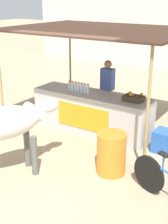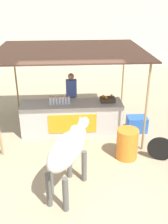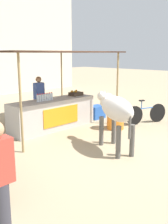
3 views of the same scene
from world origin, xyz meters
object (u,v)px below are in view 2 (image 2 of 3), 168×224
Objects in this scene: vendor_behind_counter at (71,97)px; water_barrel at (127,144)px; cow at (68,150)px; stall_counter at (72,118)px; fruit_crate at (107,99)px; cooler_box at (137,124)px.

vendor_behind_counter reaches higher than water_barrel.
cow reaches higher than water_barrel.
stall_counter is 0.84m from vendor_behind_counter.
water_barrel is at bearing -79.03° from fruit_crate.
vendor_behind_counter reaches higher than cooler_box.
fruit_crate is at bearing 65.70° from cow.
fruit_crate is (1.07, 0.06, 0.55)m from stall_counter.
water_barrel is at bearing -58.72° from vendor_behind_counter.
fruit_crate is 2.95m from cow.
cow is (-0.14, -2.63, 0.55)m from stall_counter.
cow is at bearing -114.30° from fruit_crate.
cow is (-0.15, -3.39, 0.18)m from vendor_behind_counter.
stall_counter is 1.82× the size of vendor_behind_counter.
water_barrel is (1.37, -1.49, -0.08)m from stall_counter.
vendor_behind_counter reaches higher than fruit_crate.
cooler_box is 0.74× the size of water_barrel.
water_barrel is (-0.62, -1.39, 0.16)m from cooler_box.
cow reaches higher than stall_counter.
vendor_behind_counter is at bearing 87.41° from cow.
vendor_behind_counter is at bearing 146.77° from fruit_crate.
stall_counter reaches higher than water_barrel.
stall_counter is at bearing -176.95° from fruit_crate.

